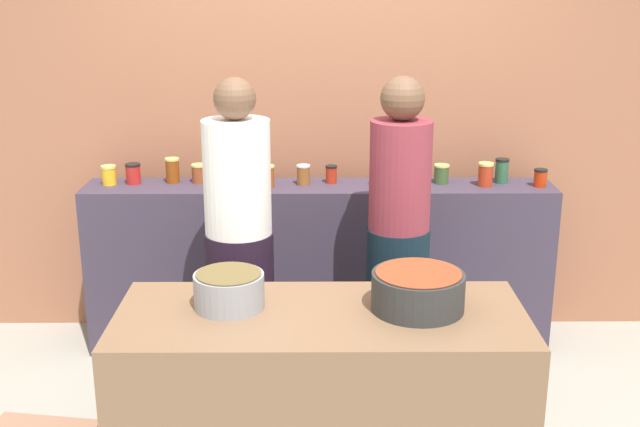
# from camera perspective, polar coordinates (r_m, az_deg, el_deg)

# --- Properties ---
(storefront_wall) EXTENTS (4.80, 0.12, 3.00)m
(storefront_wall) POSITION_cam_1_polar(r_m,az_deg,el_deg) (4.79, -0.08, 9.00)
(storefront_wall) COLOR #9D6045
(storefront_wall) RESTS_ON ground
(display_shelf) EXTENTS (2.70, 0.36, 0.99)m
(display_shelf) POSITION_cam_1_polar(r_m,az_deg,el_deg) (4.70, -0.06, -3.81)
(display_shelf) COLOR #3A3143
(display_shelf) RESTS_ON ground
(prep_table) EXTENTS (1.70, 0.70, 0.82)m
(prep_table) POSITION_cam_1_polar(r_m,az_deg,el_deg) (3.47, 0.07, -13.36)
(prep_table) COLOR brown
(prep_table) RESTS_ON ground
(preserve_jar_0) EXTENTS (0.08, 0.08, 0.11)m
(preserve_jar_0) POSITION_cam_1_polar(r_m,az_deg,el_deg) (4.72, -14.93, 2.69)
(preserve_jar_0) COLOR gold
(preserve_jar_0) RESTS_ON display_shelf
(preserve_jar_1) EXTENTS (0.09, 0.09, 0.12)m
(preserve_jar_1) POSITION_cam_1_polar(r_m,az_deg,el_deg) (4.70, -13.28, 2.81)
(preserve_jar_1) COLOR red
(preserve_jar_1) RESTS_ON display_shelf
(preserve_jar_2) EXTENTS (0.08, 0.08, 0.15)m
(preserve_jar_2) POSITION_cam_1_polar(r_m,az_deg,el_deg) (4.67, -10.56, 3.07)
(preserve_jar_2) COLOR #853A10
(preserve_jar_2) RESTS_ON display_shelf
(preserve_jar_3) EXTENTS (0.09, 0.09, 0.11)m
(preserve_jar_3) POSITION_cam_1_polar(r_m,az_deg,el_deg) (4.66, -8.68, 2.87)
(preserve_jar_3) COLOR brown
(preserve_jar_3) RESTS_ON display_shelf
(preserve_jar_4) EXTENTS (0.07, 0.07, 0.14)m
(preserve_jar_4) POSITION_cam_1_polar(r_m,az_deg,el_deg) (4.58, -6.40, 2.96)
(preserve_jar_4) COLOR red
(preserve_jar_4) RESTS_ON display_shelf
(preserve_jar_5) EXTENTS (0.09, 0.09, 0.13)m
(preserve_jar_5) POSITION_cam_1_polar(r_m,az_deg,el_deg) (4.61, -5.16, 3.02)
(preserve_jar_5) COLOR gold
(preserve_jar_5) RESTS_ON display_shelf
(preserve_jar_6) EXTENTS (0.08, 0.08, 0.13)m
(preserve_jar_6) POSITION_cam_1_polar(r_m,az_deg,el_deg) (4.51, -3.80, 2.69)
(preserve_jar_6) COLOR #98441A
(preserve_jar_6) RESTS_ON display_shelf
(preserve_jar_7) EXTENTS (0.08, 0.08, 0.12)m
(preserve_jar_7) POSITION_cam_1_polar(r_m,az_deg,el_deg) (4.56, -1.20, 2.80)
(preserve_jar_7) COLOR brown
(preserve_jar_7) RESTS_ON display_shelf
(preserve_jar_8) EXTENTS (0.07, 0.07, 0.10)m
(preserve_jar_8) POSITION_cam_1_polar(r_m,az_deg,el_deg) (4.59, 0.82, 2.85)
(preserve_jar_8) COLOR #AA2815
(preserve_jar_8) RESTS_ON display_shelf
(preserve_jar_9) EXTENTS (0.07, 0.07, 0.12)m
(preserve_jar_9) POSITION_cam_1_polar(r_m,az_deg,el_deg) (4.54, 4.28, 2.76)
(preserve_jar_9) COLOR #AF3C17
(preserve_jar_9) RESTS_ON display_shelf
(preserve_jar_10) EXTENTS (0.08, 0.08, 0.14)m
(preserve_jar_10) POSITION_cam_1_polar(r_m,az_deg,el_deg) (4.55, 5.73, 2.85)
(preserve_jar_10) COLOR #394627
(preserve_jar_10) RESTS_ON display_shelf
(preserve_jar_11) EXTENTS (0.09, 0.09, 0.11)m
(preserve_jar_11) POSITION_cam_1_polar(r_m,az_deg,el_deg) (4.64, 8.72, 2.83)
(preserve_jar_11) COLOR #39542D
(preserve_jar_11) RESTS_ON display_shelf
(preserve_jar_12) EXTENTS (0.09, 0.09, 0.14)m
(preserve_jar_12) POSITION_cam_1_polar(r_m,az_deg,el_deg) (4.62, 11.81, 2.77)
(preserve_jar_12) COLOR #AD3118
(preserve_jar_12) RESTS_ON display_shelf
(preserve_jar_13) EXTENTS (0.08, 0.08, 0.14)m
(preserve_jar_13) POSITION_cam_1_polar(r_m,az_deg,el_deg) (4.71, 12.94, 3.02)
(preserve_jar_13) COLOR #2C5B3C
(preserve_jar_13) RESTS_ON display_shelf
(preserve_jar_14) EXTENTS (0.08, 0.08, 0.10)m
(preserve_jar_14) POSITION_cam_1_polar(r_m,az_deg,el_deg) (4.69, 15.56, 2.49)
(preserve_jar_14) COLOR #B62B0C
(preserve_jar_14) RESTS_ON display_shelf
(cooking_pot_left) EXTENTS (0.30, 0.30, 0.15)m
(cooking_pot_left) POSITION_cam_1_polar(r_m,az_deg,el_deg) (3.34, -6.55, -5.50)
(cooking_pot_left) COLOR gray
(cooking_pot_left) RESTS_ON prep_table
(cooking_pot_center) EXTENTS (0.39, 0.39, 0.16)m
(cooking_pot_center) POSITION_cam_1_polar(r_m,az_deg,el_deg) (3.32, 7.05, -5.55)
(cooking_pot_center) COLOR #2D2D2D
(cooking_pot_center) RESTS_ON prep_table
(cook_with_tongs) EXTENTS (0.34, 0.34, 1.69)m
(cook_with_tongs) POSITION_cam_1_polar(r_m,az_deg,el_deg) (4.01, -5.79, -3.44)
(cook_with_tongs) COLOR black
(cook_with_tongs) RESTS_ON ground
(cook_in_cap) EXTENTS (0.32, 0.32, 1.69)m
(cook_in_cap) POSITION_cam_1_polar(r_m,az_deg,el_deg) (4.11, 5.62, -2.85)
(cook_in_cap) COLOR black
(cook_in_cap) RESTS_ON ground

